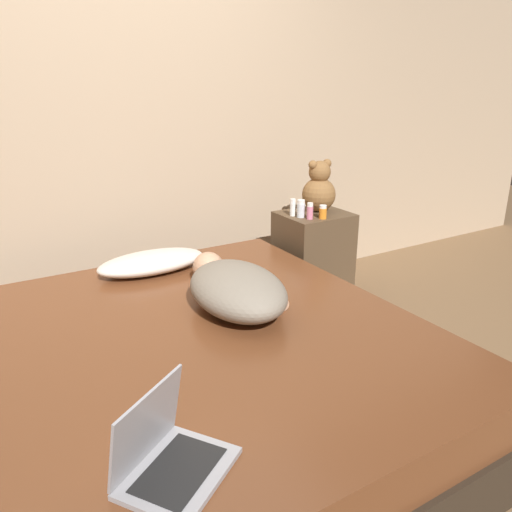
# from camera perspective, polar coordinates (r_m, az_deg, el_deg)

# --- Properties ---
(ground_plane) EXTENTS (12.00, 12.00, 0.00)m
(ground_plane) POSITION_cam_1_polar(r_m,az_deg,el_deg) (2.33, -5.67, -17.98)
(ground_plane) COLOR brown
(wall_back) EXTENTS (8.00, 0.06, 2.60)m
(wall_back) POSITION_cam_1_polar(r_m,az_deg,el_deg) (3.06, -17.39, 16.51)
(wall_back) COLOR tan
(wall_back) RESTS_ON ground_plane
(bed) EXTENTS (1.77, 1.99, 0.43)m
(bed) POSITION_cam_1_polar(r_m,az_deg,el_deg) (2.20, -5.86, -13.55)
(bed) COLOR #2D2319
(bed) RESTS_ON ground_plane
(nightstand) EXTENTS (0.43, 0.37, 0.61)m
(nightstand) POSITION_cam_1_polar(r_m,az_deg,el_deg) (3.31, 6.51, -0.23)
(nightstand) COLOR brown
(nightstand) RESTS_ON ground_plane
(pillow) EXTENTS (0.59, 0.28, 0.11)m
(pillow) POSITION_cam_1_polar(r_m,az_deg,el_deg) (2.74, -11.82, -0.69)
(pillow) COLOR beige
(pillow) RESTS_ON bed
(person_lying) EXTENTS (0.45, 0.76, 0.20)m
(person_lying) POSITION_cam_1_polar(r_m,az_deg,el_deg) (2.25, -2.36, -3.62)
(person_lying) COLOR gray
(person_lying) RESTS_ON bed
(laptop) EXTENTS (0.37, 0.35, 0.24)m
(laptop) POSITION_cam_1_polar(r_m,az_deg,el_deg) (1.42, -10.13, -21.44)
(laptop) COLOR #9E9EA3
(laptop) RESTS_ON bed
(teddy_bear) EXTENTS (0.22, 0.22, 0.33)m
(teddy_bear) POSITION_cam_1_polar(r_m,az_deg,el_deg) (3.25, 7.21, 7.60)
(teddy_bear) COLOR brown
(teddy_bear) RESTS_ON nightstand
(bottle_orange) EXTENTS (0.05, 0.05, 0.08)m
(bottle_orange) POSITION_cam_1_polar(r_m,az_deg,el_deg) (3.09, 7.65, 5.00)
(bottle_orange) COLOR orange
(bottle_orange) RESTS_ON nightstand
(bottle_pink) EXTENTS (0.04, 0.04, 0.10)m
(bottle_pink) POSITION_cam_1_polar(r_m,az_deg,el_deg) (3.07, 6.18, 5.12)
(bottle_pink) COLOR pink
(bottle_pink) RESTS_ON nightstand
(bottle_clear) EXTENTS (0.05, 0.05, 0.11)m
(bottle_clear) POSITION_cam_1_polar(r_m,az_deg,el_deg) (3.11, 5.15, 5.40)
(bottle_clear) COLOR silver
(bottle_clear) RESTS_ON nightstand
(bottle_white) EXTENTS (0.04, 0.04, 0.11)m
(bottle_white) POSITION_cam_1_polar(r_m,az_deg,el_deg) (3.14, 4.23, 5.54)
(bottle_white) COLOR white
(bottle_white) RESTS_ON nightstand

